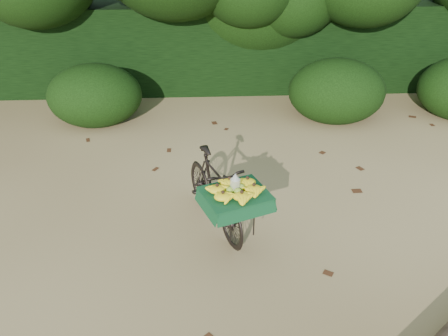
{
  "coord_description": "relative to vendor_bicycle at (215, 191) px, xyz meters",
  "views": [
    {
      "loc": [
        -1.02,
        -4.01,
        3.69
      ],
      "look_at": [
        -0.79,
        0.85,
        0.88
      ],
      "focal_mm": 38.0,
      "sensor_mm": 36.0,
      "label": 1
    }
  ],
  "objects": [
    {
      "name": "leaf_litter",
      "position": [
        0.89,
        -0.28,
        -0.5
      ],
      "size": [
        7.0,
        7.3,
        0.01
      ],
      "primitive_type": null,
      "color": "#442312",
      "rests_on": "ground"
    },
    {
      "name": "hedge_backdrop",
      "position": [
        0.89,
        5.37,
        0.39
      ],
      "size": [
        26.0,
        1.8,
        1.8
      ],
      "primitive_type": "cube",
      "color": "black",
      "rests_on": "ground"
    },
    {
      "name": "vendor_bicycle",
      "position": [
        0.0,
        0.0,
        0.0
      ],
      "size": [
        1.17,
        1.81,
        0.99
      ],
      "rotation": [
        0.0,
        0.0,
        0.37
      ],
      "color": "black",
      "rests_on": "ground"
    },
    {
      "name": "ground",
      "position": [
        0.89,
        -0.93,
        -0.51
      ],
      "size": [
        80.0,
        80.0,
        0.0
      ],
      "primitive_type": "plane",
      "color": "tan",
      "rests_on": "ground"
    },
    {
      "name": "bush_clumps",
      "position": [
        1.39,
        3.37,
        -0.06
      ],
      "size": [
        8.8,
        1.7,
        0.9
      ],
      "primitive_type": null,
      "color": "black",
      "rests_on": "ground"
    }
  ]
}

